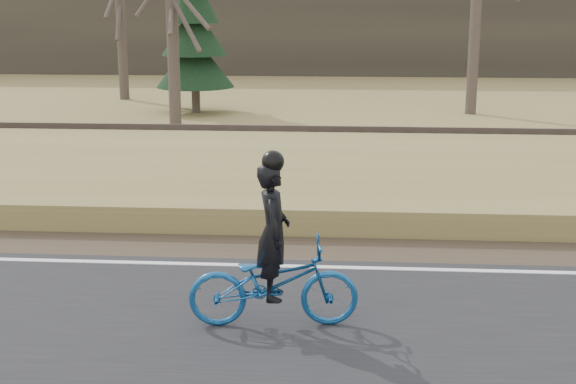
{
  "coord_description": "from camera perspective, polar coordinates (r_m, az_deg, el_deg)",
  "views": [
    {
      "loc": [
        -0.39,
        -10.79,
        3.92
      ],
      "look_at": [
        -1.2,
        0.5,
        1.1
      ],
      "focal_mm": 50.0,
      "sensor_mm": 36.0,
      "label": 1
    }
  ],
  "objects": [
    {
      "name": "treeline_backdrop",
      "position": [
        40.8,
        4.76,
        12.65
      ],
      "size": [
        120.0,
        4.0,
        6.0
      ],
      "primitive_type": "cube",
      "color": "#383328",
      "rests_on": "ground"
    },
    {
      "name": "embankment",
      "position": [
        15.45,
        5.42,
        0.06
      ],
      "size": [
        120.0,
        5.0,
        0.44
      ],
      "primitive_type": "cube",
      "color": "olive",
      "rests_on": "ground"
    },
    {
      "name": "bare_tree_near_left",
      "position": [
        24.28,
        -8.29,
        13.3
      ],
      "size": [
        0.36,
        0.36,
        7.38
      ],
      "primitive_type": "cylinder",
      "color": "brown",
      "rests_on": "ground"
    },
    {
      "name": "cyclist",
      "position": [
        9.48,
        -1.04,
        -5.69
      ],
      "size": [
        2.07,
        0.89,
        2.12
      ],
      "rotation": [
        0.0,
        0.0,
        1.67
      ],
      "color": "navy",
      "rests_on": "road"
    },
    {
      "name": "road",
      "position": [
        9.17,
        6.26,
        -11.21
      ],
      "size": [
        120.0,
        6.0,
        0.06
      ],
      "primitive_type": "cube",
      "color": "black",
      "rests_on": "ground"
    },
    {
      "name": "edge_line",
      "position": [
        11.65,
        5.81,
        -5.4
      ],
      "size": [
        120.0,
        0.12,
        0.01
      ],
      "primitive_type": "cube",
      "color": "silver",
      "rests_on": "road"
    },
    {
      "name": "ballast",
      "position": [
        19.16,
        5.19,
        2.81
      ],
      "size": [
        120.0,
        3.0,
        0.45
      ],
      "primitive_type": "cube",
      "color": "slate",
      "rests_on": "ground"
    },
    {
      "name": "conifer",
      "position": [
        27.08,
        -6.7,
        11.29
      ],
      "size": [
        2.6,
        2.6,
        5.69
      ],
      "color": "brown",
      "rests_on": "ground"
    },
    {
      "name": "ground",
      "position": [
        11.49,
        5.83,
        -6.04
      ],
      "size": [
        120.0,
        120.0,
        0.0
      ],
      "primitive_type": "plane",
      "color": "olive",
      "rests_on": "ground"
    },
    {
      "name": "railroad",
      "position": [
        19.1,
        5.21,
        3.7
      ],
      "size": [
        120.0,
        2.4,
        0.29
      ],
      "color": "black",
      "rests_on": "ballast"
    },
    {
      "name": "shoulder",
      "position": [
        12.62,
        5.68,
        -4.09
      ],
      "size": [
        120.0,
        1.6,
        0.04
      ],
      "primitive_type": "cube",
      "color": "#473A2B",
      "rests_on": "ground"
    }
  ]
}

